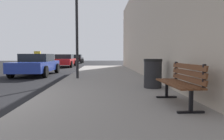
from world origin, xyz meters
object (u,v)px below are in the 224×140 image
at_px(trash_bin, 153,73).
at_px(car_blue, 37,64).
at_px(bench, 181,81).
at_px(car_black, 76,59).
at_px(car_red, 64,60).
at_px(street_lamp, 77,18).

xyz_separation_m(trash_bin, car_blue, (-5.52, 6.05, 0.03)).
bearing_deg(trash_bin, car_blue, 132.38).
relative_size(bench, car_black, 0.37).
xyz_separation_m(car_blue, car_red, (0.09, 8.77, -0.00)).
height_order(car_blue, car_black, car_blue).
bearing_deg(bench, car_red, 107.13).
bearing_deg(street_lamp, car_blue, 131.51).
relative_size(car_blue, car_black, 1.05).
bearing_deg(car_red, trash_bin, 110.13).
relative_size(street_lamp, car_blue, 0.85).
relative_size(trash_bin, car_red, 0.21).
bearing_deg(street_lamp, car_black, 97.07).
height_order(trash_bin, car_red, car_red).
relative_size(car_red, car_black, 1.04).
xyz_separation_m(bench, trash_bin, (-0.05, 2.27, -0.04)).
bearing_deg(car_blue, car_red, -90.57).
xyz_separation_m(street_lamp, car_black, (-2.66, 21.45, -2.19)).
relative_size(street_lamp, car_red, 0.87).
bearing_deg(car_blue, trash_bin, 132.38).
distance_m(bench, car_blue, 10.02).
relative_size(trash_bin, street_lamp, 0.24).
xyz_separation_m(trash_bin, car_black, (-5.41, 24.36, 0.03)).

